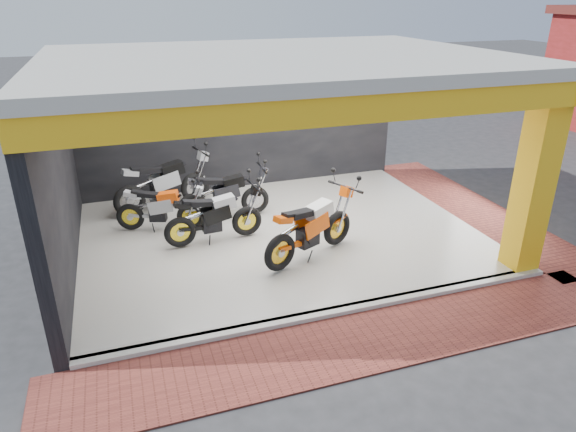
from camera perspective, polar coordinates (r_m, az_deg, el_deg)
The scene contains 16 objects.
ground at distance 9.20m, azimuth 2.97°, elevation -7.41°, with size 80.00×80.00×0.00m, color #2D2D30.
showroom_floor at distance 10.83m, azimuth -0.89°, elevation -2.02°, with size 8.00×6.00×0.10m, color silver.
showroom_ceiling at distance 9.83m, azimuth -1.02°, elevation 16.98°, with size 8.40×6.40×0.20m, color beige.
back_wall at distance 13.10m, azimuth -5.17°, elevation 10.35°, with size 8.20×0.20×3.50m, color black.
left_wall at distance 9.83m, azimuth -24.39°, elevation 3.79°, with size 0.20×6.20×3.50m, color black.
corner_column at distance 9.85m, azimuth 25.72°, elevation 3.57°, with size 0.50×0.50×3.50m, color yellow.
header_beam_front at distance 7.11m, azimuth 6.55°, elevation 11.82°, with size 8.40×0.30×0.40m, color yellow.
header_beam_right at distance 11.71m, azimuth 18.71°, elevation 15.40°, with size 0.30×6.40×0.40m, color yellow.
floor_kerb at distance 8.38m, azimuth 5.57°, elevation -10.50°, with size 8.00×0.20×0.10m, color silver.
paver_front at distance 7.83m, azimuth 7.93°, elevation -13.71°, with size 9.00×1.40×0.03m, color brown.
paver_right at distance 13.01m, azimuth 19.68°, elevation 0.90°, with size 1.40×7.00×0.03m, color brown.
moto_hero at distance 10.00m, azimuth 5.53°, elevation 0.43°, with size 2.34×0.87×1.43m, color #F1540A, non-canonical shape.
moto_row_a at distance 10.40m, azimuth -4.65°, elevation 0.99°, with size 2.11×0.78×1.29m, color black, non-canonical shape.
moto_row_b at distance 11.45m, azimuth -3.72°, elevation 3.22°, with size 2.13×0.79×1.30m, color black, non-canonical shape.
moto_row_c at distance 10.84m, azimuth -10.88°, elevation 1.29°, with size 1.95×0.72×1.19m, color #A6A8AD, non-canonical shape.
moto_row_d at distance 12.26m, azimuth -10.37°, elevation 4.71°, with size 2.43×0.90×1.48m, color #9A9DA1, non-canonical shape.
Camera 1 is at (-2.97, -7.30, 4.74)m, focal length 32.00 mm.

